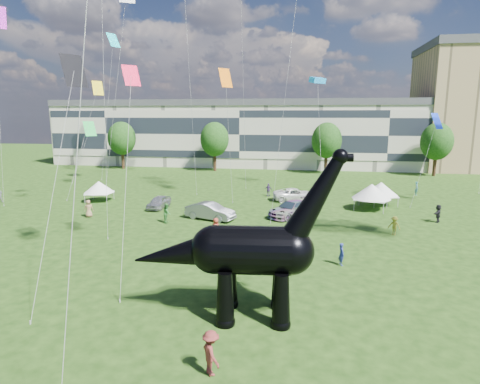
# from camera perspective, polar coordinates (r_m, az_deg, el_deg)

# --- Properties ---
(ground) EXTENTS (220.00, 220.00, 0.00)m
(ground) POSITION_cam_1_polar(r_m,az_deg,el_deg) (21.75, -4.00, -17.13)
(ground) COLOR #16330C
(ground) RESTS_ON ground
(terrace_row) EXTENTS (78.00, 11.00, 12.00)m
(terrace_row) POSITION_cam_1_polar(r_m,az_deg,el_deg) (81.72, 0.55, 8.00)
(terrace_row) COLOR beige
(terrace_row) RESTS_ON ground
(tree_far_left) EXTENTS (5.20, 5.20, 9.44)m
(tree_far_left) POSITION_cam_1_polar(r_m,az_deg,el_deg) (79.64, -16.48, 7.69)
(tree_far_left) COLOR #382314
(tree_far_left) RESTS_ON ground
(tree_mid_left) EXTENTS (5.20, 5.20, 9.44)m
(tree_mid_left) POSITION_cam_1_polar(r_m,az_deg,el_deg) (73.63, -3.64, 7.88)
(tree_mid_left) COLOR #382314
(tree_mid_left) RESTS_ON ground
(tree_mid_right) EXTENTS (5.20, 5.20, 9.44)m
(tree_mid_right) POSITION_cam_1_polar(r_m,az_deg,el_deg) (71.83, 12.24, 7.58)
(tree_mid_right) COLOR #382314
(tree_mid_right) RESTS_ON ground
(tree_far_right) EXTENTS (5.20, 5.20, 9.44)m
(tree_far_right) POSITION_cam_1_polar(r_m,az_deg,el_deg) (74.88, 26.23, 6.84)
(tree_far_right) COLOR #382314
(tree_far_right) RESTS_ON ground
(dinosaur_sculpture) EXTENTS (11.04, 3.27, 9.00)m
(dinosaur_sculpture) POSITION_cam_1_polar(r_m,az_deg,el_deg) (20.35, 0.63, -8.66)
(dinosaur_sculpture) COLOR black
(dinosaur_sculpture) RESTS_ON ground
(car_silver) EXTENTS (1.85, 4.14, 1.38)m
(car_silver) POSITION_cam_1_polar(r_m,az_deg,el_deg) (45.27, -11.48, -1.42)
(car_silver) COLOR #B7B7BC
(car_silver) RESTS_ON ground
(car_grey) EXTENTS (5.33, 3.20, 1.66)m
(car_grey) POSITION_cam_1_polar(r_m,az_deg,el_deg) (39.77, -4.27, -2.74)
(car_grey) COLOR gray
(car_grey) RESTS_ON ground
(car_white) EXTENTS (5.81, 3.66, 1.50)m
(car_white) POSITION_cam_1_polar(r_m,az_deg,el_deg) (48.67, 7.92, -0.37)
(car_white) COLOR white
(car_white) RESTS_ON ground
(car_dark) EXTENTS (5.40, 5.85, 1.65)m
(car_dark) POSITION_cam_1_polar(r_m,az_deg,el_deg) (41.05, 7.40, -2.37)
(car_dark) COLOR #595960
(car_dark) RESTS_ON ground
(gazebo_near) EXTENTS (5.12, 5.12, 2.85)m
(gazebo_near) POSITION_cam_1_polar(r_m,az_deg,el_deg) (45.81, 18.20, 0.07)
(gazebo_near) COLOR white
(gazebo_near) RESTS_ON ground
(gazebo_far) EXTENTS (4.79, 4.79, 2.67)m
(gazebo_far) POSITION_cam_1_polar(r_m,az_deg,el_deg) (48.49, 19.39, 0.41)
(gazebo_far) COLOR white
(gazebo_far) RESTS_ON ground
(gazebo_left) EXTENTS (3.97, 3.97, 2.43)m
(gazebo_left) POSITION_cam_1_polar(r_m,az_deg,el_deg) (50.70, -19.42, 0.66)
(gazebo_left) COLOR white
(gazebo_left) RESTS_ON ground
(visitors) EXTENTS (50.73, 40.77, 1.88)m
(visitors) POSITION_cam_1_polar(r_m,az_deg,el_deg) (36.34, -0.14, -3.93)
(visitors) COLOR navy
(visitors) RESTS_ON ground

